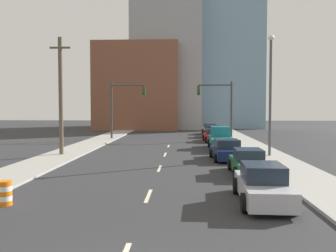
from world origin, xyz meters
TOP-DOWN VIEW (x-y plane):
  - sidewalk_left at (-7.96, 45.04)m, footprint 3.14×90.08m
  - sidewalk_right at (7.96, 45.04)m, footprint 3.14×90.08m
  - lane_stripe_at_9m at (0.00, 8.80)m, footprint 0.16×2.40m
  - lane_stripe_at_16m at (0.00, 15.94)m, footprint 0.16×2.40m
  - lane_stripe_at_23m at (0.00, 22.79)m, footprint 0.16×2.40m
  - lane_stripe_at_29m at (0.00, 29.31)m, footprint 0.16×2.40m
  - building_brick_left at (-6.52, 60.52)m, footprint 14.00×16.00m
  - building_office_center at (-1.59, 64.52)m, footprint 12.00×20.00m
  - building_glass_right at (9.19, 68.52)m, footprint 13.00×20.00m
  - traffic_signal_left at (-5.95, 36.70)m, footprint 4.12×0.35m
  - traffic_signal_right at (5.92, 36.70)m, footprint 4.12×0.35m
  - utility_pole_left_mid at (-8.02, 21.56)m, footprint 1.60×0.32m
  - traffic_barrel at (-5.41, 7.00)m, footprint 0.56×0.56m
  - street_lamp at (8.00, 21.51)m, footprint 0.44×0.44m
  - sedan_silver at (4.65, 7.83)m, footprint 2.16×4.83m
  - sedan_green at (5.16, 14.16)m, footprint 2.03×4.49m
  - sedan_navy at (4.61, 19.99)m, footprint 2.32×4.52m
  - pickup_truck_teal at (4.87, 27.10)m, footprint 2.39×6.32m
  - sedan_red at (4.78, 34.43)m, footprint 2.31×4.73m
  - sedan_maroon at (5.09, 40.23)m, footprint 2.31×4.39m
  - sedan_tan at (5.13, 45.67)m, footprint 2.14×4.71m

SIDE VIEW (x-z plane):
  - lane_stripe_at_9m at x=0.00m, z-range 0.00..0.01m
  - lane_stripe_at_16m at x=0.00m, z-range 0.00..0.01m
  - lane_stripe_at_23m at x=0.00m, z-range 0.00..0.01m
  - lane_stripe_at_29m at x=0.00m, z-range 0.00..0.01m
  - sidewalk_left at x=-7.96m, z-range 0.00..0.14m
  - sidewalk_right at x=7.96m, z-range 0.00..0.14m
  - traffic_barrel at x=-5.41m, z-range 0.00..0.95m
  - sedan_red at x=4.78m, z-range -0.06..1.36m
  - sedan_green at x=5.16m, z-range -0.06..1.38m
  - sedan_tan at x=5.13m, z-range -0.06..1.40m
  - sedan_navy at x=4.61m, z-range -0.07..1.42m
  - sedan_maroon at x=5.09m, z-range -0.06..1.41m
  - sedan_silver at x=4.65m, z-range -0.06..1.48m
  - pickup_truck_teal at x=4.87m, z-range -0.18..1.82m
  - traffic_signal_left at x=-5.95m, z-range 0.96..7.73m
  - traffic_signal_right at x=5.92m, z-range 0.96..7.73m
  - utility_pole_left_mid at x=-8.02m, z-range 0.12..9.29m
  - street_lamp at x=8.00m, z-range 0.68..9.88m
  - building_brick_left at x=-6.52m, z-range 0.00..14.53m
  - building_glass_right at x=9.19m, z-range 0.00..26.73m
  - building_office_center at x=-1.59m, z-range 0.00..29.26m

